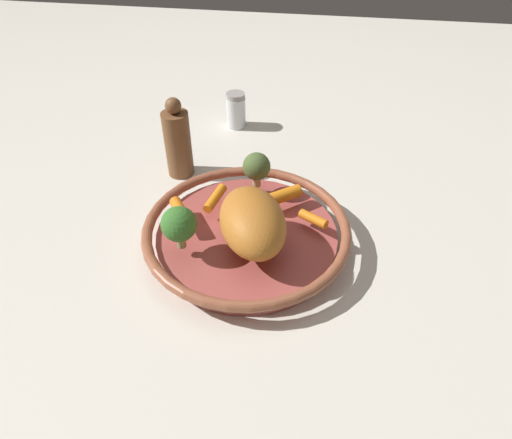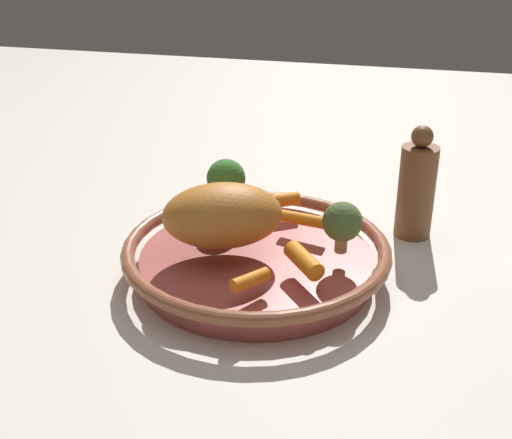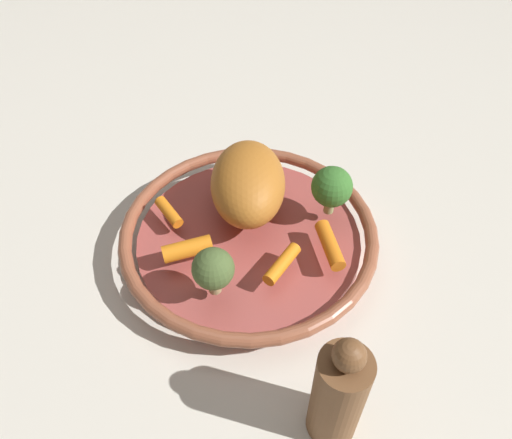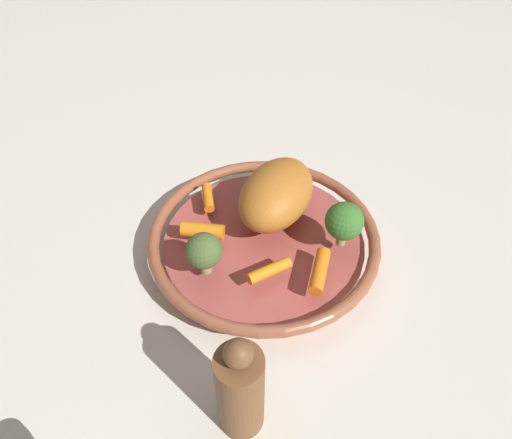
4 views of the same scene
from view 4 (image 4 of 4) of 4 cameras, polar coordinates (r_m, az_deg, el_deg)
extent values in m
plane|color=silver|center=(0.71, 0.90, -4.00)|extent=(2.45, 2.45, 0.00)
cylinder|color=#A84C47|center=(0.70, 0.91, -3.23)|extent=(0.29, 0.29, 0.03)
torus|color=#955338|center=(0.68, 0.93, -1.94)|extent=(0.33, 0.33, 0.02)
ellipsoid|color=#B86B25|center=(0.68, 2.43, 3.04)|extent=(0.14, 0.17, 0.08)
cylinder|color=orange|center=(0.63, 7.68, -6.00)|extent=(0.05, 0.07, 0.02)
cylinder|color=orange|center=(0.62, 1.60, -6.09)|extent=(0.03, 0.06, 0.02)
cylinder|color=orange|center=(0.72, -5.73, 2.63)|extent=(0.05, 0.04, 0.02)
cylinder|color=orange|center=(0.67, -6.36, -1.29)|extent=(0.06, 0.05, 0.02)
cylinder|color=tan|center=(0.63, -5.84, -5.62)|extent=(0.01, 0.01, 0.02)
sphere|color=#4B6131|center=(0.60, -6.05, -3.85)|extent=(0.05, 0.05, 0.05)
cylinder|color=#9BA666|center=(0.67, 10.09, -2.16)|extent=(0.01, 0.01, 0.02)
sphere|color=#38712B|center=(0.64, 10.45, -0.19)|extent=(0.05, 0.05, 0.05)
cylinder|color=brown|center=(0.52, -1.88, -19.83)|extent=(0.05, 0.05, 0.13)
sphere|color=brown|center=(0.45, -2.12, -15.64)|extent=(0.03, 0.03, 0.03)
camera|label=1|loc=(0.95, 27.84, 40.47)|focal=31.95mm
camera|label=2|loc=(1.05, -40.54, 30.24)|focal=46.78mm
camera|label=3|loc=(0.19, -67.84, 11.65)|focal=35.26mm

